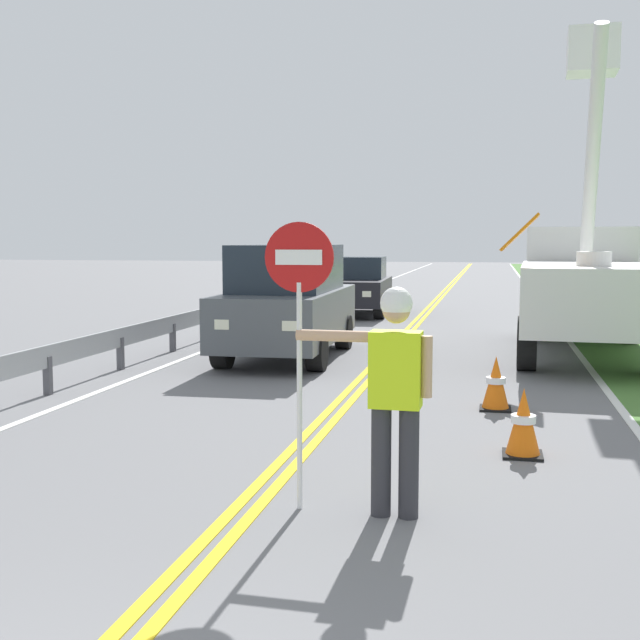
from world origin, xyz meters
The scene contains 12 objects.
centerline_yellow_left centered at (-0.09, 20.00, 0.01)m, with size 0.11×110.00×0.01m, color yellow.
centerline_yellow_right centered at (0.09, 20.00, 0.01)m, with size 0.11×110.00×0.01m, color yellow.
edge_line_right centered at (3.60, 20.00, 0.01)m, with size 0.12×110.00×0.01m, color silver.
edge_line_left centered at (-3.60, 20.00, 0.01)m, with size 0.12×110.00×0.01m, color silver.
flagger_worker centered at (1.19, 4.40, 1.05)m, with size 1.09×0.25×1.83m.
stop_sign_paddle centered at (0.42, 4.42, 1.71)m, with size 0.56×0.04×2.33m.
utility_bucket_truck centered at (3.68, 14.50, 1.43)m, with size 2.95×6.91×6.05m.
oncoming_suv_nearest centered at (-1.76, 12.61, 1.06)m, with size 2.00×4.65×2.10m.
oncoming_sedan_second centered at (-1.99, 21.56, 0.83)m, with size 2.06×4.18×1.70m.
traffic_cone_lead centered at (2.27, 6.45, 0.34)m, with size 0.40×0.40×0.70m.
traffic_cone_mid centered at (2.00, 8.70, 0.34)m, with size 0.40×0.40×0.70m.
guardrail_left_shoulder centered at (-4.20, 16.40, 0.52)m, with size 0.10×32.00×0.71m.
Camera 1 is at (1.92, -1.79, 2.18)m, focal length 45.15 mm.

